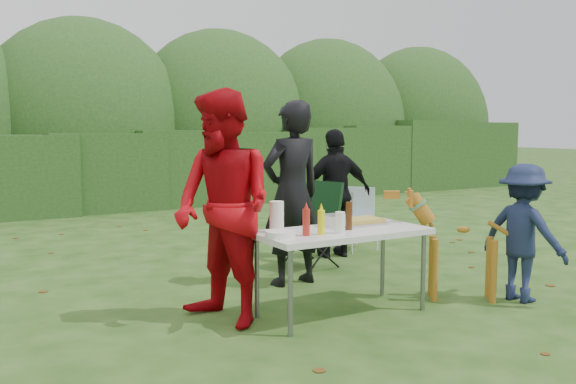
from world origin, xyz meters
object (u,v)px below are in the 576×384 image
person_cook (292,193)px  beer_bottle (349,216)px  camping_chair (310,225)px  paper_towel_roll (277,217)px  ketchup_bottle (306,222)px  mustard_bottle (321,222)px  person_black_puffy (336,193)px  child (524,233)px  dog (463,246)px  lawn_chair (355,218)px  person_red_jacket (224,208)px  folding_table (342,236)px

person_cook → beer_bottle: size_ratio=7.87×
camping_chair → paper_towel_roll: 1.95m
ketchup_bottle → person_cook: bearing=64.3°
mustard_bottle → ketchup_bottle: bearing=174.9°
person_black_puffy → paper_towel_roll: size_ratio=6.15×
camping_chair → person_cook: bearing=25.3°
camping_chair → beer_bottle: (-0.66, -1.66, 0.36)m
child → dog: size_ratio=1.20×
mustard_bottle → paper_towel_roll: size_ratio=0.77×
child → camping_chair: size_ratio=1.28×
dog → child: bearing=-177.0°
ketchup_bottle → beer_bottle: beer_bottle is taller
paper_towel_roll → lawn_chair: bearing=41.4°
person_black_puffy → paper_towel_roll: (-1.85, -1.80, 0.07)m
camping_chair → beer_bottle: size_ratio=4.17×
beer_bottle → paper_towel_roll: 0.63m
beer_bottle → dog: bearing=-8.3°
person_black_puffy → lawn_chair: (0.49, 0.26, -0.39)m
person_red_jacket → dog: person_red_jacket is taller
person_cook → person_black_puffy: bearing=-147.0°
person_black_puffy → paper_towel_roll: 2.59m
folding_table → lawn_chair: lawn_chair is taller
child → camping_chair: (-0.99, 2.14, -0.14)m
person_red_jacket → dog: (2.22, -0.48, -0.46)m
mustard_bottle → beer_bottle: size_ratio=0.83×
camping_chair → person_black_puffy: bearing=-168.2°
folding_table → paper_towel_roll: (-0.54, 0.18, 0.18)m
dog → mustard_bottle: 1.56m
person_black_puffy → ketchup_bottle: (-1.73, -2.07, 0.05)m
person_cook → lawn_chair: 2.07m
person_black_puffy → mustard_bottle: (-1.60, -2.09, 0.04)m
folding_table → ketchup_bottle: 0.46m
camping_chair → lawn_chair: camping_chair is taller
folding_table → lawn_chair: (1.80, 2.24, -0.27)m
person_black_puffy → lawn_chair: bearing=-142.2°
child → ketchup_bottle: bearing=69.8°
person_cook → beer_bottle: (-0.10, -1.13, -0.08)m
dog → mustard_bottle: (-1.52, 0.10, 0.33)m
paper_towel_roll → folding_table: bearing=-18.1°
folding_table → camping_chair: (0.70, 1.63, -0.19)m
person_cook → paper_towel_roll: person_cook is taller
person_red_jacket → child: 2.81m
person_cook → person_black_puffy: 1.47m
folding_table → camping_chair: bearing=66.6°
child → camping_chair: 2.36m
camping_chair → lawn_chair: size_ratio=1.21×
folding_table → mustard_bottle: size_ratio=7.50×
person_red_jacket → camping_chair: person_red_jacket is taller
child → ketchup_bottle: (-2.12, 0.42, 0.21)m
camping_chair → mustard_bottle: camping_chair is taller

